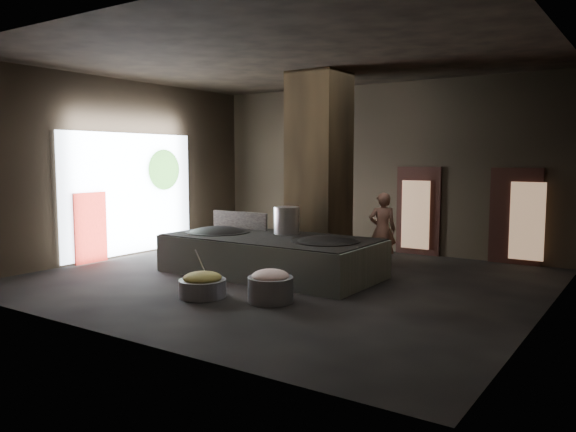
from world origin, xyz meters
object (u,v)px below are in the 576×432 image
Objects in this scene: wok_right at (326,245)px; veg_basin at (203,288)px; cook at (382,230)px; stock_pot at (287,220)px; hearth_platform at (270,256)px; wok_left at (218,235)px; meat_basin at (271,289)px.

veg_basin is (-1.22, -2.34, -0.59)m from wok_right.
wok_right is 2.71m from veg_basin.
cook is 4.74m from veg_basin.
cook is (1.60, 1.60, -0.27)m from stock_pot.
stock_pot is at bearing 84.88° from hearth_platform.
wok_right is at bearing 50.96° from cook.
stock_pot is at bearing 91.53° from veg_basin.
cook is 2.01× the size of veg_basin.
cook reaches higher than wok_left.
wok_right is at bearing 90.36° from meat_basin.
stock_pot reaches higher than veg_basin.
wok_right is 2.01m from meat_basin.
stock_pot reaches higher than wok_right.
hearth_platform reaches higher than meat_basin.
meat_basin is at bearing -89.64° from wok_right.
wok_right is 1.70× the size of meat_basin.
hearth_platform is 2.34m from meat_basin.
hearth_platform is 1.39m from wok_right.
hearth_platform is 5.80× the size of meat_basin.
wok_right is 0.79× the size of cook.
meat_basin is at bearing -54.15° from hearth_platform.
cook is 4.10m from meat_basin.
veg_basin is at bearing -86.79° from hearth_platform.
wok_left is at bearing -158.20° from stock_pot.
cook is at bearing 71.08° from veg_basin.
meat_basin is at bearing 54.98° from cook.
hearth_platform is 0.91m from stock_pot.
hearth_platform is 3.41× the size of wok_right.
veg_basin is at bearing -117.61° from wok_right.
wok_right reaches higher than meat_basin.
meat_basin is at bearing -61.73° from stock_pot.
wok_right is 1.44m from stock_pot.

